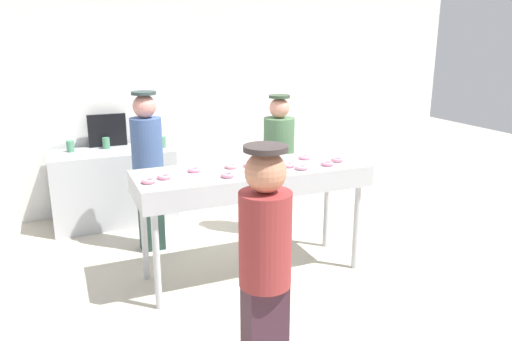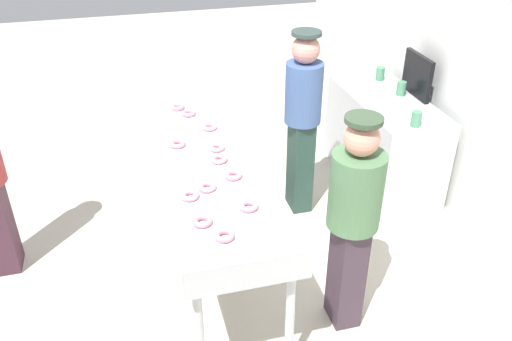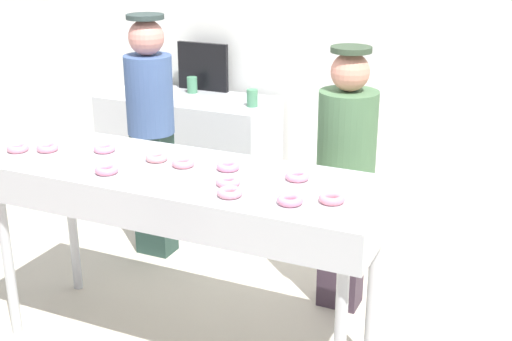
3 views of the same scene
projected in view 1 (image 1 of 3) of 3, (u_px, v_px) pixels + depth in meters
ground_plane at (253, 273)px, 4.61m from camera, size 16.00×16.00×0.00m
back_wall at (185, 83)px, 6.24m from camera, size 8.00×0.12×3.16m
fryer_conveyor at (253, 179)px, 4.36m from camera, size 2.09×0.71×1.03m
strawberry_donut_0 at (270, 161)px, 4.50m from camera, size 0.14×0.14×0.03m
strawberry_donut_1 at (194, 170)px, 4.22m from camera, size 0.12×0.12×0.03m
strawberry_donut_2 at (231, 166)px, 4.33m from camera, size 0.15×0.15×0.03m
strawberry_donut_3 at (301, 167)px, 4.29m from camera, size 0.13×0.13×0.03m
strawberry_donut_4 at (288, 165)px, 4.37m from camera, size 0.14×0.14×0.03m
strawberry_donut_5 at (249, 165)px, 4.38m from camera, size 0.16×0.16×0.03m
strawberry_donut_6 at (327, 164)px, 4.42m from camera, size 0.16×0.16×0.03m
strawberry_donut_7 at (337, 160)px, 4.56m from camera, size 0.14×0.14×0.03m
strawberry_donut_8 at (227, 175)px, 4.05m from camera, size 0.16×0.16×0.03m
strawberry_donut_9 at (164, 177)px, 4.01m from camera, size 0.15×0.15×0.03m
strawberry_donut_10 at (148, 181)px, 3.89m from camera, size 0.16×0.16×0.03m
strawberry_donut_11 at (304, 157)px, 4.65m from camera, size 0.13×0.13×0.03m
worker_baker at (279, 158)px, 5.30m from camera, size 0.33×0.33×1.56m
worker_assistant at (148, 164)px, 4.90m from camera, size 0.31×0.31×1.64m
customer_waiting at (265, 267)px, 2.78m from camera, size 0.30×0.30×1.60m
prep_counter at (114, 187)px, 5.77m from camera, size 1.39×0.63×0.88m
paper_cup_0 at (70, 146)px, 5.58m from camera, size 0.08×0.08×0.13m
paper_cup_1 at (162, 142)px, 5.80m from camera, size 0.08×0.08×0.13m
paper_cup_2 at (106, 143)px, 5.74m from camera, size 0.08×0.08×0.13m
menu_display at (107, 130)px, 5.83m from camera, size 0.44×0.04×0.39m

